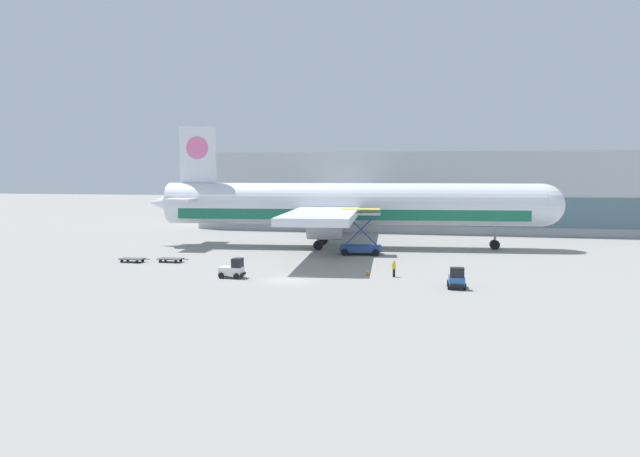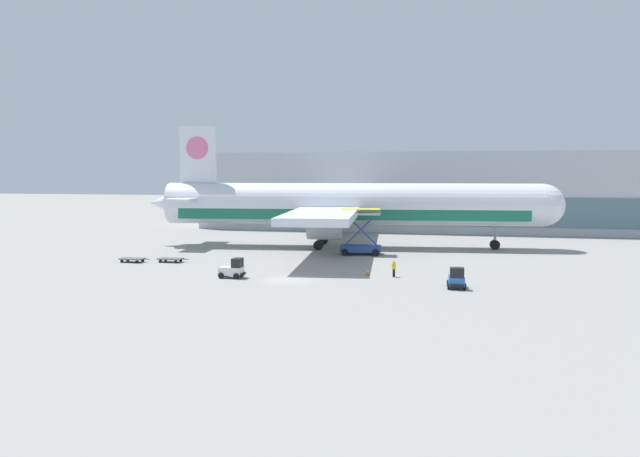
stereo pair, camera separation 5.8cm
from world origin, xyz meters
The scene contains 10 objects.
ground_plane centered at (0.00, 0.00, 0.00)m, with size 400.00×400.00×0.00m, color gray.
terminal_building centered at (13.98, 58.55, 6.99)m, with size 90.00×18.20×14.00m.
airplane_main centered at (0.65, 27.38, 5.84)m, with size 58.02×48.58×17.00m.
scissor_lift_loader centered at (3.98, 20.48, 2.20)m, with size 5.49×3.85×5.86m.
baggage_tug_foreground centered at (16.12, -0.76, 0.88)m, with size 1.76×2.53×2.00m.
baggage_tug_mid centered at (-5.78, 0.16, 0.88)m, with size 2.48×1.67×2.00m.
baggage_dolly_lead centered at (-21.11, 7.74, 0.39)m, with size 3.72×1.58×0.48m.
baggage_dolly_second centered at (-16.74, 8.75, 0.39)m, with size 3.72×1.58×0.48m.
ground_crew_near centered at (9.91, 4.16, 1.01)m, with size 0.38×0.49×1.72m.
traffic_cone_near centered at (7.14, 4.79, 0.38)m, with size 0.40×0.40×0.78m.
Camera 1 is at (16.14, -58.19, 10.65)m, focal length 35.00 mm.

